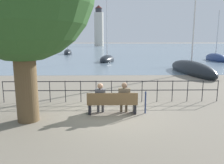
# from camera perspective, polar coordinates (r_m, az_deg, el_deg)

# --- Properties ---
(ground_plane) EXTENTS (1000.00, 1000.00, 0.00)m
(ground_plane) POSITION_cam_1_polar(r_m,az_deg,el_deg) (9.09, 0.07, -8.14)
(ground_plane) COLOR gray
(harbor_water) EXTENTS (600.00, 300.00, 0.01)m
(harbor_water) POSITION_cam_1_polar(r_m,az_deg,el_deg) (168.82, -1.16, 9.58)
(harbor_water) COLOR slate
(harbor_water) RESTS_ON ground_plane
(park_bench) EXTENTS (2.03, 0.45, 0.90)m
(park_bench) POSITION_cam_1_polar(r_m,az_deg,el_deg) (8.89, 0.08, -5.58)
(park_bench) COLOR brown
(park_bench) RESTS_ON ground_plane
(seated_person_left) EXTENTS (0.42, 0.35, 1.26)m
(seated_person_left) POSITION_cam_1_polar(r_m,az_deg,el_deg) (8.90, -3.07, -3.86)
(seated_person_left) COLOR #4C4C51
(seated_person_left) RESTS_ON ground_plane
(seated_person_right) EXTENTS (0.47, 0.35, 1.29)m
(seated_person_right) POSITION_cam_1_polar(r_m,az_deg,el_deg) (8.92, 3.20, -3.75)
(seated_person_right) COLOR brown
(seated_person_right) RESTS_ON ground_plane
(promenade_railing) EXTENTS (10.46, 0.04, 1.05)m
(promenade_railing) POSITION_cam_1_polar(r_m,az_deg,el_deg) (10.56, -0.14, -1.57)
(promenade_railing) COLOR black
(promenade_railing) RESTS_ON ground_plane
(closed_umbrella) EXTENTS (0.09, 0.09, 0.96)m
(closed_umbrella) POSITION_cam_1_polar(r_m,az_deg,el_deg) (9.02, 8.73, -4.84)
(closed_umbrella) COLOR navy
(closed_umbrella) RESTS_ON ground_plane
(sailboat_0) EXTENTS (2.55, 6.36, 10.55)m
(sailboat_0) POSITION_cam_1_polar(r_m,az_deg,el_deg) (51.38, -11.45, 7.54)
(sailboat_0) COLOR black
(sailboat_0) RESTS_ON ground_plane
(sailboat_1) EXTENTS (2.86, 5.33, 9.08)m
(sailboat_1) POSITION_cam_1_polar(r_m,az_deg,el_deg) (31.98, -1.28, 5.92)
(sailboat_1) COLOR black
(sailboat_1) RESTS_ON ground_plane
(sailboat_2) EXTENTS (2.02, 6.43, 7.92)m
(sailboat_2) POSITION_cam_1_polar(r_m,az_deg,el_deg) (37.13, 25.40, 5.59)
(sailboat_2) COLOR navy
(sailboat_2) RESTS_ON ground_plane
(sailboat_3) EXTENTS (2.26, 8.77, 9.45)m
(sailboat_3) POSITION_cam_1_polar(r_m,az_deg,el_deg) (21.51, 19.92, 3.11)
(sailboat_3) COLOR black
(sailboat_3) RESTS_ON ground_plane
(harbor_lighthouse) EXTENTS (5.45, 5.45, 23.77)m
(harbor_lighthouse) POSITION_cam_1_polar(r_m,az_deg,el_deg) (133.76, -3.46, 14.04)
(harbor_lighthouse) COLOR beige
(harbor_lighthouse) RESTS_ON ground_plane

